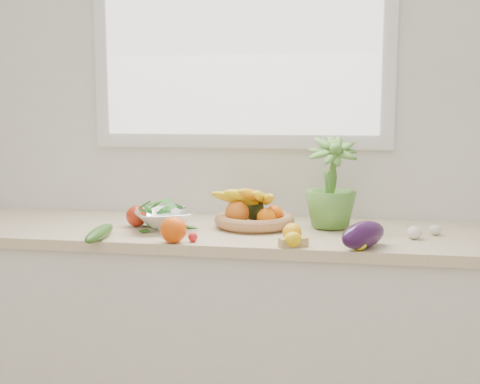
% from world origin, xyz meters
% --- Properties ---
extents(back_wall, '(4.50, 0.02, 2.70)m').
position_xyz_m(back_wall, '(0.00, 2.25, 1.35)').
color(back_wall, white).
rests_on(back_wall, ground).
extents(counter_cabinet, '(2.20, 0.58, 0.86)m').
position_xyz_m(counter_cabinet, '(0.00, 1.95, 0.43)').
color(counter_cabinet, silver).
rests_on(counter_cabinet, ground).
extents(countertop, '(2.24, 0.62, 0.04)m').
position_xyz_m(countertop, '(0.00, 1.95, 0.88)').
color(countertop, beige).
rests_on(countertop, counter_cabinet).
extents(window_frame, '(1.30, 0.03, 1.10)m').
position_xyz_m(window_frame, '(0.00, 2.23, 1.75)').
color(window_frame, white).
rests_on(window_frame, back_wall).
extents(window_pane, '(1.18, 0.01, 0.98)m').
position_xyz_m(window_pane, '(0.00, 2.21, 1.75)').
color(window_pane, white).
rests_on(window_pane, window_frame).
extents(orange_loose, '(0.12, 0.12, 0.09)m').
position_xyz_m(orange_loose, '(-0.15, 1.67, 0.95)').
color(orange_loose, '#F25107').
rests_on(orange_loose, countertop).
extents(lemon_a, '(0.07, 0.09, 0.07)m').
position_xyz_m(lemon_a, '(0.27, 1.75, 0.93)').
color(lemon_a, '#F5A80D').
rests_on(lemon_a, countertop).
extents(lemon_b, '(0.09, 0.09, 0.05)m').
position_xyz_m(lemon_b, '(0.28, 1.67, 0.93)').
color(lemon_b, yellow).
rests_on(lemon_b, countertop).
extents(lemon_c, '(0.09, 0.10, 0.06)m').
position_xyz_m(lemon_c, '(0.50, 1.67, 0.93)').
color(lemon_c, '#EAEB0C').
rests_on(lemon_c, countertop).
extents(apple, '(0.10, 0.10, 0.09)m').
position_xyz_m(apple, '(-0.37, 1.93, 0.94)').
color(apple, '#B0260E').
rests_on(apple, countertop).
extents(ginger, '(0.10, 0.08, 0.03)m').
position_xyz_m(ginger, '(0.28, 1.68, 0.92)').
color(ginger, tan).
rests_on(ginger, countertop).
extents(garlic_a, '(0.05, 0.05, 0.04)m').
position_xyz_m(garlic_a, '(0.52, 1.85, 0.92)').
color(garlic_a, silver).
rests_on(garlic_a, countertop).
extents(garlic_b, '(0.05, 0.05, 0.04)m').
position_xyz_m(garlic_b, '(0.79, 1.96, 0.92)').
color(garlic_b, silver).
rests_on(garlic_b, countertop).
extents(garlic_c, '(0.06, 0.06, 0.05)m').
position_xyz_m(garlic_c, '(0.71, 1.88, 0.92)').
color(garlic_c, white).
rests_on(garlic_c, countertop).
extents(eggplant, '(0.20, 0.24, 0.09)m').
position_xyz_m(eggplant, '(0.52, 1.70, 0.95)').
color(eggplant, '#2D0F39').
rests_on(eggplant, countertop).
extents(cucumber, '(0.06, 0.27, 0.05)m').
position_xyz_m(cucumber, '(-0.42, 1.67, 0.92)').
color(cucumber, '#1E5318').
rests_on(cucumber, countertop).
extents(radish, '(0.04, 0.04, 0.03)m').
position_xyz_m(radish, '(-0.08, 1.70, 0.92)').
color(radish, red).
rests_on(radish, countertop).
extents(potted_herb, '(0.23, 0.23, 0.36)m').
position_xyz_m(potted_herb, '(0.40, 2.02, 1.09)').
color(potted_herb, '#548F34').
rests_on(potted_herb, countertop).
extents(fruit_basket, '(0.42, 0.42, 0.18)m').
position_xyz_m(fruit_basket, '(0.09, 2.00, 0.95)').
color(fruit_basket, '#B1864F').
rests_on(fruit_basket, countertop).
extents(colander_with_spinach, '(0.30, 0.30, 0.12)m').
position_xyz_m(colander_with_spinach, '(-0.24, 1.89, 0.96)').
color(colander_with_spinach, white).
rests_on(colander_with_spinach, countertop).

